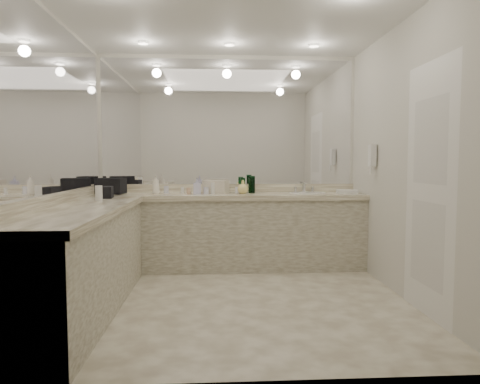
{
  "coord_description": "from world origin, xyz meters",
  "views": [
    {
      "loc": [
        -0.16,
        -3.9,
        1.28
      ],
      "look_at": [
        0.09,
        0.4,
        0.98
      ],
      "focal_mm": 32.0,
      "sensor_mm": 36.0,
      "label": 1
    }
  ],
  "objects": [
    {
      "name": "floor",
      "position": [
        0.0,
        0.0,
        0.0
      ],
      "size": [
        3.2,
        3.2,
        0.0
      ],
      "primitive_type": "plane",
      "color": "beige",
      "rests_on": "ground"
    },
    {
      "name": "ceiling",
      "position": [
        0.0,
        0.0,
        2.6
      ],
      "size": [
        3.2,
        3.2,
        0.0
      ],
      "primitive_type": "plane",
      "color": "white",
      "rests_on": "floor"
    },
    {
      "name": "wall_back",
      "position": [
        0.0,
        1.5,
        1.3
      ],
      "size": [
        3.2,
        0.02,
        2.6
      ],
      "primitive_type": "cube",
      "color": "beige",
      "rests_on": "floor"
    },
    {
      "name": "wall_left",
      "position": [
        -1.6,
        0.0,
        1.3
      ],
      "size": [
        0.02,
        3.0,
        2.6
      ],
      "primitive_type": "cube",
      "color": "beige",
      "rests_on": "floor"
    },
    {
      "name": "wall_right",
      "position": [
        1.6,
        0.0,
        1.3
      ],
      "size": [
        0.02,
        3.0,
        2.6
      ],
      "primitive_type": "cube",
      "color": "beige",
      "rests_on": "floor"
    },
    {
      "name": "vanity_back_base",
      "position": [
        0.0,
        1.2,
        0.42
      ],
      "size": [
        3.2,
        0.6,
        0.84
      ],
      "primitive_type": "cube",
      "color": "beige",
      "rests_on": "floor"
    },
    {
      "name": "vanity_back_top",
      "position": [
        0.0,
        1.19,
        0.87
      ],
      "size": [
        3.2,
        0.64,
        0.06
      ],
      "primitive_type": "cube",
      "color": "#EFE6C9",
      "rests_on": "vanity_back_base"
    },
    {
      "name": "vanity_left_base",
      "position": [
        -1.3,
        -0.3,
        0.42
      ],
      "size": [
        0.6,
        2.4,
        0.84
      ],
      "primitive_type": "cube",
      "color": "beige",
      "rests_on": "floor"
    },
    {
      "name": "vanity_left_top",
      "position": [
        -1.29,
        -0.3,
        0.87
      ],
      "size": [
        0.64,
        2.42,
        0.06
      ],
      "primitive_type": "cube",
      "color": "#EFE6C9",
      "rests_on": "vanity_left_base"
    },
    {
      "name": "backsplash_back",
      "position": [
        0.0,
        1.48,
        0.95
      ],
      "size": [
        3.2,
        0.04,
        0.1
      ],
      "primitive_type": "cube",
      "color": "#EFE6C9",
      "rests_on": "vanity_back_top"
    },
    {
      "name": "backsplash_left",
      "position": [
        -1.58,
        0.0,
        0.95
      ],
      "size": [
        0.04,
        3.0,
        0.1
      ],
      "primitive_type": "cube",
      "color": "#EFE6C9",
      "rests_on": "vanity_left_top"
    },
    {
      "name": "mirror_back",
      "position": [
        0.0,
        1.49,
        1.77
      ],
      "size": [
        3.12,
        0.01,
        1.55
      ],
      "primitive_type": "cube",
      "color": "white",
      "rests_on": "wall_back"
    },
    {
      "name": "mirror_left",
      "position": [
        -1.59,
        0.0,
        1.77
      ],
      "size": [
        0.01,
        2.92,
        1.55
      ],
      "primitive_type": "cube",
      "color": "white",
      "rests_on": "wall_left"
    },
    {
      "name": "sink",
      "position": [
        0.95,
        1.2,
        0.9
      ],
      "size": [
        0.44,
        0.44,
        0.03
      ],
      "primitive_type": "cylinder",
      "color": "white",
      "rests_on": "vanity_back_top"
    },
    {
      "name": "faucet",
      "position": [
        0.95,
        1.41,
        0.97
      ],
      "size": [
        0.24,
        0.16,
        0.14
      ],
      "primitive_type": "cube",
      "color": "silver",
      "rests_on": "vanity_back_top"
    },
    {
      "name": "wall_phone",
      "position": [
        1.56,
        0.7,
        1.35
      ],
      "size": [
        0.06,
        0.1,
        0.24
      ],
      "primitive_type": "cube",
      "color": "white",
      "rests_on": "wall_right"
    },
    {
      "name": "door",
      "position": [
        1.59,
        -0.5,
        1.05
      ],
      "size": [
        0.02,
        0.82,
        2.1
      ],
      "primitive_type": "cube",
      "color": "white",
      "rests_on": "wall_right"
    },
    {
      "name": "black_toiletry_bag",
      "position": [
        -1.39,
        1.17,
        0.99
      ],
      "size": [
        0.35,
        0.26,
        0.18
      ],
      "primitive_type": "cube",
      "rotation": [
        0.0,
        0.0,
        -0.2
      ],
      "color": "black",
      "rests_on": "vanity_back_top"
    },
    {
      "name": "black_bag_spill",
      "position": [
        -1.3,
        0.66,
        0.96
      ],
      "size": [
        0.13,
        0.24,
        0.12
      ],
      "primitive_type": "cube",
      "rotation": [
        0.0,
        0.0,
        0.12
      ],
      "color": "black",
      "rests_on": "vanity_left_top"
    },
    {
      "name": "cream_cosmetic_case",
      "position": [
        -0.16,
        1.25,
        0.98
      ],
      "size": [
        0.33,
        0.27,
        0.17
      ],
      "primitive_type": "cube",
      "rotation": [
        0.0,
        0.0,
        -0.38
      ],
      "color": "beige",
      "rests_on": "vanity_back_top"
    },
    {
      "name": "hand_towel",
      "position": [
        1.43,
        1.18,
        0.92
      ],
      "size": [
        0.28,
        0.21,
        0.04
      ],
      "primitive_type": "cube",
      "rotation": [
        0.0,
        0.0,
        -0.22
      ],
      "color": "white",
      "rests_on": "vanity_back_top"
    },
    {
      "name": "lotion_left",
      "position": [
        -1.3,
        0.33,
        0.98
      ],
      "size": [
        0.07,
        0.07,
        0.16
      ],
      "primitive_type": "cylinder",
      "color": "white",
      "rests_on": "vanity_left_top"
    },
    {
      "name": "soap_bottle_a",
      "position": [
        -0.87,
        1.19,
        1.01
      ],
      "size": [
        0.1,
        0.1,
        0.22
      ],
      "primitive_type": "imported",
      "rotation": [
        0.0,
        0.0,
        0.2
      ],
      "color": "white",
      "rests_on": "vanity_back_top"
    },
    {
      "name": "soap_bottle_b",
      "position": [
        -0.38,
        1.11,
        1.0
      ],
      "size": [
        0.09,
        0.09,
        0.2
      ],
      "primitive_type": "imported",
      "rotation": [
        0.0,
        0.0,
        0.04
      ],
      "color": "silver",
      "rests_on": "vanity_back_top"
    },
    {
      "name": "soap_bottle_c",
      "position": [
        0.17,
        1.2,
        0.98
      ],
      "size": [
        0.16,
        0.16,
        0.16
      ],
      "primitive_type": "imported",
      "rotation": [
        0.0,
        0.0,
        -0.35
      ],
      "color": "#F9E486",
      "rests_on": "vanity_back_top"
    },
    {
      "name": "green_bottle_0",
      "position": [
        0.28,
        1.25,
        1.0
      ],
      "size": [
        0.07,
        0.07,
        0.21
      ],
      "primitive_type": "cylinder",
      "color": "#0B531F",
      "rests_on": "vanity_back_top"
    },
    {
      "name": "green_bottle_1",
      "position": [
        0.28,
        1.29,
        1.0
      ],
      "size": [
        0.07,
        0.07,
        0.19
      ],
      "primitive_type": "cylinder",
      "color": "#0B531F",
      "rests_on": "vanity_back_top"
    },
    {
      "name": "green_bottle_2",
      "position": [
        0.28,
        1.33,
        1.0
      ],
      "size": [
        0.07,
        0.07,
        0.19
      ],
      "primitive_type": "cylinder",
      "color": "#0B531F",
      "rests_on": "vanity_back_top"
    },
    {
      "name": "green_bottle_3",
      "position": [
        0.17,
        1.3,
        0.99
      ],
      "size": [
        0.06,
        0.06,
        0.19
      ],
      "primitive_type": "cylinder",
      "color": "#0B531F",
      "rests_on": "vanity_back_top"
    },
    {
      "name": "amenity_bottle_0",
      "position": [
        -0.19,
        1.17,
        0.97
      ],
      "size": [
        0.05,
        0.05,
        0.14
      ],
      "primitive_type": "cylinder",
      "color": "white",
      "rests_on": "vanity_back_top"
    },
    {
      "name": "amenity_bottle_1",
      "position": [
        -0.48,
        1.12,
        0.94
      ],
      "size": [
        0.05,
        0.05,
        0.08
      ],
      "primitive_type": "cylinder",
      "color": "#E0B28C",
      "rests_on": "vanity_back_top"
    },
    {
      "name": "amenity_bottle_2",
      "position": [
        0.1,
        1.23,
        0.94
      ],
      "size": [
        0.05,
        0.05,
        0.08
      ],
      "primitive_type": "cylinder",
      "color": "silver",
      "rests_on": "vanity_back_top"
    },
    {
      "name": "amenity_bottle_3",
      "position": [
        -0.27,
        1.15,
        0.94
      ],
      "size": [
        0.06,
        0.06,
        0.08
      ],
      "primitive_type": "cylinder",
      "color": "silver",
      "rests_on": "vanity_back_top"
    },
    {
      "name": "amenity_bottle_4",
      "position": [
        -0.56,
        1.24,
        0.94
      ],
      "size": [
        0.04,
        0.04,
        0.08
      ],
      "primitive_type": "cylinder",
      "color": "white",
      "rests_on": "vanity_back_top"
    },
    {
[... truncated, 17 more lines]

